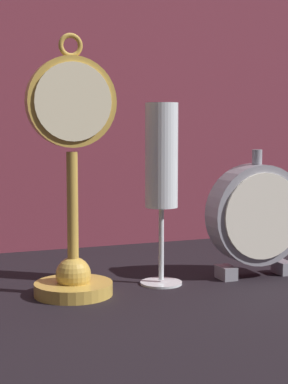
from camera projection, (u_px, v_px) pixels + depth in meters
ground_plane at (166, 291)px, 0.82m from camera, size 4.00×4.00×0.00m
fabric_backdrop_drape at (92, 20)px, 1.08m from camera, size 1.22×0.01×0.78m
pocket_watch_on_stand at (72, 192)px, 0.79m from camera, size 0.11×0.10×0.32m
mantel_clock_silver at (256, 216)px, 0.89m from camera, size 0.14×0.04×0.18m
champagne_flute at (161, 168)px, 0.84m from camera, size 0.06×0.06×0.24m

